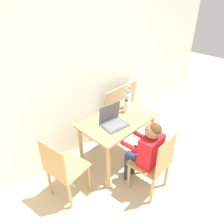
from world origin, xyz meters
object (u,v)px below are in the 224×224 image
object	(u,v)px
chair_occupied	(154,164)
chair_spare	(63,169)
laptop	(113,120)
flower_vase	(127,100)
water_bottle	(126,106)
person_seated	(147,147)

from	to	relation	value
chair_occupied	chair_spare	size ratio (longest dim) A/B	1.00
laptop	flower_vase	bearing A→B (deg)	25.93
chair_occupied	flower_vase	distance (m)	0.98
laptop	water_bottle	size ratio (longest dim) A/B	1.82
laptop	water_bottle	world-z (taller)	laptop
laptop	chair_spare	bearing A→B (deg)	-175.31
chair_occupied	flower_vase	bearing A→B (deg)	-119.90
chair_occupied	flower_vase	world-z (taller)	flower_vase
chair_occupied	person_seated	size ratio (longest dim) A/B	0.87
person_seated	laptop	size ratio (longest dim) A/B	2.87
chair_occupied	water_bottle	xyz separation A→B (m)	(0.31, 0.72, 0.36)
chair_spare	laptop	xyz separation A→B (m)	(0.76, -0.05, 0.33)
chair_spare	water_bottle	size ratio (longest dim) A/B	4.55
chair_spare	flower_vase	world-z (taller)	flower_vase
chair_occupied	laptop	xyz separation A→B (m)	(-0.03, 0.65, 0.33)
water_bottle	chair_occupied	bearing A→B (deg)	-112.92
person_seated	water_bottle	distance (m)	0.70
flower_vase	water_bottle	world-z (taller)	flower_vase
chair_spare	chair_occupied	bearing A→B (deg)	-139.82
person_seated	water_bottle	size ratio (longest dim) A/B	5.23
chair_occupied	person_seated	world-z (taller)	person_seated
chair_occupied	person_seated	bearing A→B (deg)	-90.00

